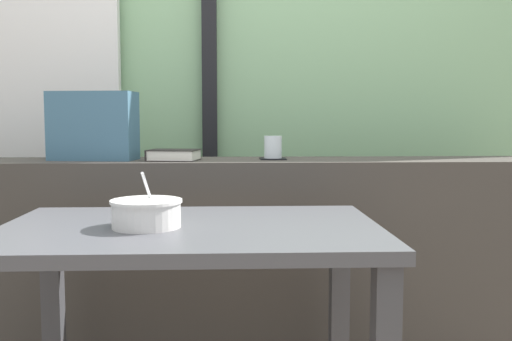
# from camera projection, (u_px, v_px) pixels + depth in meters

# --- Properties ---
(outdoor_backdrop) EXTENTS (4.80, 0.08, 2.80)m
(outdoor_backdrop) POSITION_uv_depth(u_px,v_px,m) (221.00, 38.00, 2.75)
(outdoor_backdrop) COLOR #8EBC89
(outdoor_backdrop) RESTS_ON ground
(curtain_left_panel) EXTENTS (0.56, 0.06, 2.50)m
(curtain_left_panel) POSITION_uv_depth(u_px,v_px,m) (59.00, 67.00, 2.63)
(curtain_left_panel) COLOR white
(curtain_left_panel) RESTS_ON ground
(window_divider_post) EXTENTS (0.07, 0.05, 2.60)m
(window_divider_post) POSITION_uv_depth(u_px,v_px,m) (209.00, 57.00, 2.68)
(window_divider_post) COLOR black
(window_divider_post) RESTS_ON ground
(dark_console_ledge) EXTENTS (2.80, 0.34, 0.85)m
(dark_console_ledge) POSITION_uv_depth(u_px,v_px,m) (220.00, 267.00, 2.23)
(dark_console_ledge) COLOR #423D38
(dark_console_ledge) RESTS_ON ground
(breakfast_table) EXTENTS (1.04, 0.67, 0.72)m
(breakfast_table) POSITION_uv_depth(u_px,v_px,m) (191.00, 268.00, 1.57)
(breakfast_table) COLOR #414145
(breakfast_table) RESTS_ON ground
(coaster_square) EXTENTS (0.10, 0.10, 0.00)m
(coaster_square) POSITION_uv_depth(u_px,v_px,m) (273.00, 159.00, 2.20)
(coaster_square) COLOR black
(coaster_square) RESTS_ON dark_console_ledge
(juice_glass) EXTENTS (0.07, 0.07, 0.09)m
(juice_glass) POSITION_uv_depth(u_px,v_px,m) (273.00, 148.00, 2.20)
(juice_glass) COLOR white
(juice_glass) RESTS_ON coaster_square
(closed_book) EXTENTS (0.20, 0.17, 0.04)m
(closed_book) POSITION_uv_depth(u_px,v_px,m) (173.00, 155.00, 2.15)
(closed_book) COLOR black
(closed_book) RESTS_ON dark_console_ledge
(throw_pillow) EXTENTS (0.34, 0.18, 0.26)m
(throw_pillow) POSITION_uv_depth(u_px,v_px,m) (93.00, 126.00, 2.16)
(throw_pillow) COLOR #426B84
(throw_pillow) RESTS_ON dark_console_ledge
(soup_bowl) EXTENTS (0.19, 0.19, 0.15)m
(soup_bowl) POSITION_uv_depth(u_px,v_px,m) (146.00, 213.00, 1.52)
(soup_bowl) COLOR silver
(soup_bowl) RESTS_ON breakfast_table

